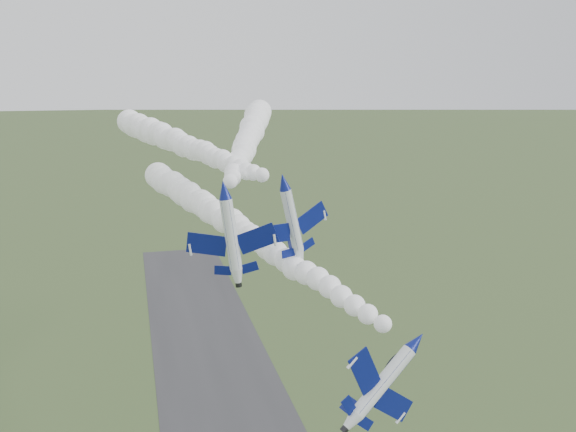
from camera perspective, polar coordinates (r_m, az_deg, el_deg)
The scene contains 6 objects.
jet_lead at distance 60.98m, azimuth 11.42°, elevation -10.89°, with size 6.51×11.41×7.41m.
smoke_trail_jet_lead at distance 93.25m, azimuth -4.86°, elevation -0.80°, with size 5.01×76.22×5.01m, color white, non-canonical shape.
jet_pair_left at distance 72.16m, azimuth -5.71°, elevation 2.34°, with size 10.58×12.39×3.22m.
smoke_trail_jet_pair_left at distance 108.77m, azimuth -3.49°, elevation 7.00°, with size 5.23×68.79×5.23m, color white, non-canonical shape.
jet_pair_right at distance 74.25m, azimuth -0.36°, elevation 3.07°, with size 9.55×11.38×3.46m.
smoke_trail_jet_pair_right at distance 102.06m, azimuth -9.43°, elevation 6.38°, with size 4.59×57.02×4.59m, color white, non-canonical shape.
Camera 1 is at (-14.35, -51.42, 59.21)m, focal length 40.00 mm.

